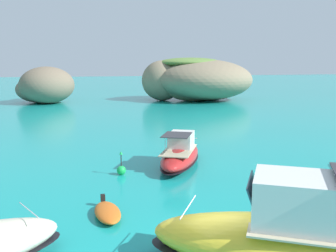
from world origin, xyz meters
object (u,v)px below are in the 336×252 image
at_px(islet_large, 198,80).
at_px(islet_small, 45,87).
at_px(dinghy_tender, 108,212).
at_px(motorboat_yellow, 318,245).
at_px(motorboat_red, 180,154).
at_px(channel_buoy, 121,169).

xyz_separation_m(islet_large, islet_small, (-27.47, 2.51, -1.02)).
bearing_deg(islet_large, dinghy_tender, -114.53).
distance_m(motorboat_yellow, motorboat_red, 14.20).
distance_m(motorboat_yellow, channel_buoy, 13.64).
bearing_deg(channel_buoy, islet_small, 96.75).
relative_size(islet_large, motorboat_yellow, 2.25).
bearing_deg(motorboat_red, islet_small, 101.97).
distance_m(islet_large, motorboat_yellow, 60.78).
bearing_deg(motorboat_red, channel_buoy, -163.67).
xyz_separation_m(dinghy_tender, channel_buoy, (1.64, 6.30, 0.11)).
distance_m(islet_small, channel_buoy, 48.02).
distance_m(islet_small, motorboat_red, 47.48).
distance_m(islet_small, motorboat_yellow, 61.40).
bearing_deg(motorboat_red, dinghy_tender, -127.76).
height_order(islet_large, channel_buoy, islet_large).
relative_size(islet_large, islet_small, 1.50).
height_order(motorboat_yellow, channel_buoy, motorboat_yellow).
bearing_deg(islet_large, channel_buoy, -115.82).
xyz_separation_m(islet_small, dinghy_tender, (4.00, -53.93, -2.55)).
relative_size(islet_large, dinghy_tender, 8.93).
bearing_deg(islet_small, channel_buoy, -83.25).
relative_size(motorboat_red, dinghy_tender, 2.67).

